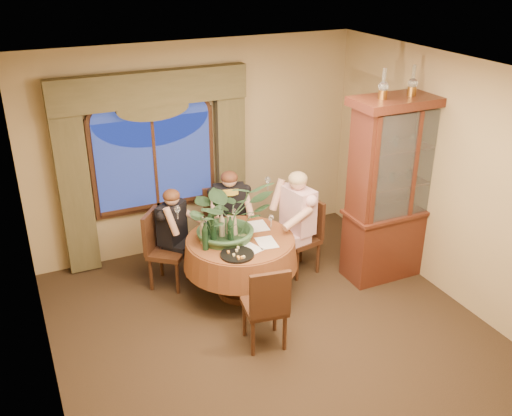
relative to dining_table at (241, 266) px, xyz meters
name	(u,v)px	position (x,y,z in m)	size (l,w,h in m)	color
floor	(280,341)	(0.01, -1.03, -0.38)	(5.00, 5.00, 0.00)	black
wall_back	(197,148)	(0.01, 1.47, 1.02)	(4.50, 4.50, 0.00)	#968158
wall_right	(462,186)	(2.26, -1.03, 1.02)	(5.00, 5.00, 0.00)	#968158
ceiling	(286,79)	(0.01, -1.03, 2.42)	(5.00, 5.00, 0.00)	white
window	(155,163)	(-0.59, 1.40, 0.92)	(1.62, 0.10, 1.32)	navy
arched_transom	(150,103)	(-0.59, 1.40, 1.71)	(1.60, 0.06, 0.44)	navy
drapery_left	(74,186)	(-1.62, 1.35, 0.80)	(0.38, 0.14, 2.32)	#413B22
drapery_right	(230,162)	(0.44, 1.35, 0.80)	(0.38, 0.14, 2.32)	#413B22
swag_valance	(151,89)	(-0.59, 1.32, 1.90)	(2.45, 0.16, 0.42)	#413B22
dining_table	(241,266)	(0.00, 0.00, 0.00)	(1.35, 1.35, 0.75)	maroon
china_cabinet	(400,189)	(1.99, -0.33, 0.78)	(1.42, 0.56, 2.30)	#3B1A12
oil_lamp_left	(384,84)	(1.59, -0.33, 2.10)	(0.11, 0.11, 0.34)	#A5722D
oil_lamp_center	(413,80)	(1.99, -0.33, 2.10)	(0.11, 0.11, 0.34)	#A5722D
oil_lamp_right	(441,77)	(2.39, -0.33, 2.10)	(0.11, 0.11, 0.34)	#A5722D
chair_right	(300,238)	(0.89, 0.17, 0.10)	(0.42, 0.42, 0.96)	black
chair_back_right	(223,227)	(0.11, 0.86, 0.10)	(0.42, 0.42, 0.96)	black
chair_back	(168,250)	(-0.73, 0.56, 0.10)	(0.42, 0.42, 0.96)	black
chair_front_left	(264,304)	(-0.15, -0.97, 0.10)	(0.42, 0.42, 0.96)	black
person_pink	(298,223)	(0.85, 0.17, 0.32)	(0.50, 0.46, 1.39)	beige
person_back	(173,235)	(-0.62, 0.68, 0.23)	(0.44, 0.40, 1.22)	black
person_scarf	(230,216)	(0.20, 0.83, 0.26)	(0.46, 0.42, 1.27)	black
stoneware_vase	(232,226)	(-0.06, 0.10, 0.51)	(0.14, 0.14, 0.27)	tan
centerpiece_plant	(227,186)	(-0.11, 0.10, 1.01)	(1.01, 1.13, 0.88)	#325733
olive_bowl	(244,238)	(0.02, -0.05, 0.40)	(0.14, 0.14, 0.04)	#4D5932
cheese_platter	(237,255)	(-0.19, -0.36, 0.39)	(0.38, 0.38, 0.02)	black
wine_bottle_0	(213,230)	(-0.33, 0.01, 0.54)	(0.07, 0.07, 0.33)	black
wine_bottle_1	(203,230)	(-0.43, 0.07, 0.54)	(0.07, 0.07, 0.33)	tan
wine_bottle_2	(222,226)	(-0.20, 0.08, 0.54)	(0.07, 0.07, 0.33)	tan
wine_bottle_3	(210,224)	(-0.30, 0.19, 0.54)	(0.07, 0.07, 0.33)	black
wine_bottle_4	(230,230)	(-0.14, -0.05, 0.54)	(0.07, 0.07, 0.33)	black
wine_bottle_5	(205,236)	(-0.46, -0.08, 0.54)	(0.07, 0.07, 0.33)	black
tasting_paper_0	(267,243)	(0.23, -0.23, 0.38)	(0.21, 0.30, 0.00)	white
tasting_paper_1	(258,226)	(0.32, 0.20, 0.38)	(0.21, 0.30, 0.00)	white
tasting_paper_2	(249,248)	(-0.01, -0.26, 0.38)	(0.21, 0.30, 0.00)	white
wine_glass_person_pink	(271,221)	(0.44, 0.09, 0.46)	(0.07, 0.07, 0.18)	silver
wine_glass_person_back	(206,225)	(-0.30, 0.33, 0.46)	(0.07, 0.07, 0.18)	silver
wine_glass_person_scarf	(234,215)	(0.11, 0.43, 0.46)	(0.07, 0.07, 0.18)	silver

